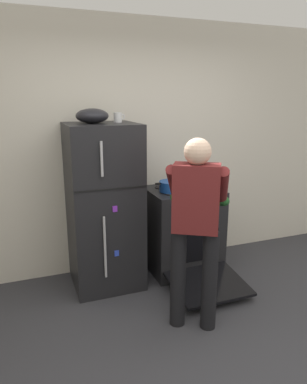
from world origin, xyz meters
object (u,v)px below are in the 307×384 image
Objects in this scene: refrigerator at (104,207)px; mixing_bowl at (92,116)px; red_pot at (172,186)px; coffee_mug at (118,117)px; person_cook at (196,217)px; pepper_mill at (199,175)px; stove_range at (183,231)px.

mixing_bowl is (-0.08, 0.00, 0.90)m from refrigerator.
coffee_mug is (-0.54, 0.10, 0.71)m from red_pot.
refrigerator reaches higher than red_pot.
person_cook is at bearing -57.81° from mixing_bowl.
refrigerator is at bearing -0.21° from mixing_bowl.
red_pot is (0.19, 0.92, 0.03)m from person_cook.
person_cook is at bearing -71.17° from coffee_mug.
coffee_mug is at bearing 15.40° from refrigerator.
mixing_bowl is (-1.26, -0.20, 0.70)m from pepper_mill.
pepper_mill is (1.00, 0.15, -0.68)m from coffee_mug.
coffee_mug is (0.18, 0.05, 0.87)m from refrigerator.
refrigerator is at bearing -170.35° from pepper_mill.
person_cook is 5.22× the size of mixing_bowl.
stove_range is 3.42× the size of red_pot.
refrigerator is 0.74m from red_pot.
red_pot is at bearing -3.96° from refrigerator.
stove_range is 1.59m from mixing_bowl.
coffee_mug is at bearing -171.43° from pepper_mill.
refrigerator is at bearing -164.60° from coffee_mug.
pepper_mill is at bearing 8.57° from coffee_mug.
stove_range is at bearing 69.95° from person_cook.
mixing_bowl is (-0.96, 0.02, 1.27)m from stove_range.
red_pot is at bearing -151.48° from pepper_mill.
red_pot is 3.22× the size of coffee_mug.
person_cook is 14.28× the size of coffee_mug.
mixing_bowl is at bearing 178.92° from stove_range.
pepper_mill is at bearing 9.65° from refrigerator.
coffee_mug is 0.27m from mixing_bowl.
mixing_bowl is at bearing 179.79° from refrigerator.
red_pot reaches higher than stove_range.
stove_range is 11.00× the size of coffee_mug.
pepper_mill is at bearing 9.04° from mixing_bowl.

